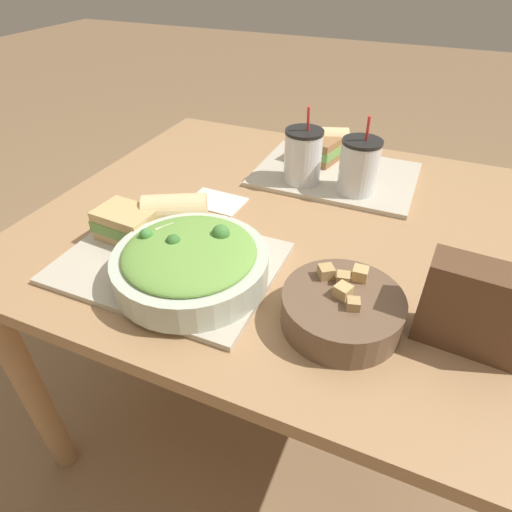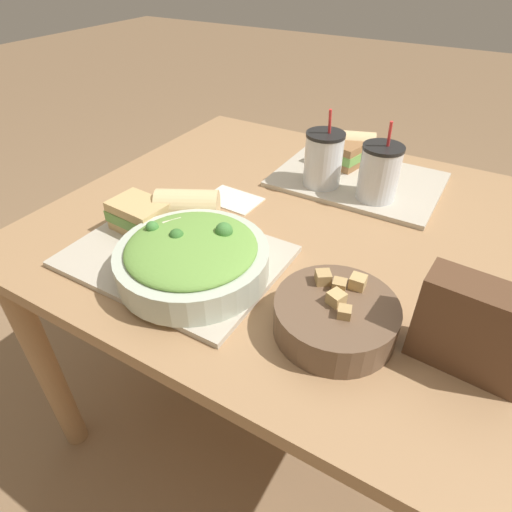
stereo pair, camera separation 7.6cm
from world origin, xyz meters
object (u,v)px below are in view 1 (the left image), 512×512
at_px(soup_bowl, 342,308).
at_px(napkin_folded, 216,202).
at_px(sandwich_far, 317,149).
at_px(baguette_near, 177,212).
at_px(salad_bowl, 191,261).
at_px(chip_bag, 476,309).
at_px(drink_cup_red, 359,168).
at_px(sandwich_near, 127,224).
at_px(baguette_far, 330,141).
at_px(drink_cup_dark, 303,158).

bearing_deg(soup_bowl, napkin_folded, 144.13).
bearing_deg(sandwich_far, baguette_near, -97.74).
height_order(salad_bowl, chip_bag, chip_bag).
bearing_deg(baguette_near, soup_bowl, -136.07).
bearing_deg(drink_cup_red, sandwich_near, -135.25).
height_order(sandwich_far, drink_cup_red, drink_cup_red).
height_order(baguette_near, chip_bag, chip_bag).
bearing_deg(soup_bowl, chip_bag, 10.34).
distance_m(soup_bowl, baguette_far, 0.66).
bearing_deg(baguette_far, drink_cup_dark, 154.60).
distance_m(sandwich_near, drink_cup_dark, 0.46).
xyz_separation_m(salad_bowl, sandwich_far, (0.06, 0.59, -0.01)).
distance_m(drink_cup_dark, chip_bag, 0.58).
height_order(baguette_near, drink_cup_dark, drink_cup_dark).
relative_size(sandwich_far, chip_bag, 0.81).
bearing_deg(salad_bowl, napkin_folded, 109.41).
xyz_separation_m(soup_bowl, drink_cup_red, (-0.08, 0.45, 0.04)).
bearing_deg(salad_bowl, sandwich_far, 84.29).
bearing_deg(chip_bag, drink_cup_dark, 138.97).
distance_m(sandwich_near, sandwich_far, 0.58).
xyz_separation_m(baguette_far, drink_cup_dark, (-0.02, -0.19, 0.02)).
bearing_deg(baguette_near, drink_cup_dark, -56.84).
height_order(soup_bowl, sandwich_near, soup_bowl).
relative_size(drink_cup_dark, chip_bag, 1.18).
bearing_deg(baguette_near, salad_bowl, -168.08).
bearing_deg(napkin_folded, baguette_far, 63.52).
height_order(drink_cup_dark, napkin_folded, drink_cup_dark).
distance_m(soup_bowl, drink_cup_dark, 0.50).
bearing_deg(chip_bag, sandwich_far, 131.08).
xyz_separation_m(soup_bowl, sandwich_near, (-0.47, 0.06, 0.01)).
bearing_deg(baguette_far, chip_bag, -166.36).
bearing_deg(chip_bag, napkin_folded, 161.43).
xyz_separation_m(baguette_far, napkin_folded, (-0.18, -0.36, -0.05)).
bearing_deg(salad_bowl, drink_cup_red, 66.02).
bearing_deg(baguette_near, sandwich_far, -48.84).
bearing_deg(chip_bag, baguette_far, 127.09).
height_order(baguette_near, baguette_far, same).
height_order(drink_cup_dark, chip_bag, drink_cup_dark).
height_order(salad_bowl, sandwich_near, salad_bowl).
xyz_separation_m(salad_bowl, baguette_near, (-0.11, 0.14, -0.00)).
bearing_deg(baguette_near, napkin_folded, -33.97).
bearing_deg(soup_bowl, sandwich_near, 173.00).
xyz_separation_m(salad_bowl, drink_cup_red, (0.20, 0.45, 0.02)).
relative_size(baguette_near, sandwich_far, 1.17).
bearing_deg(drink_cup_red, baguette_far, 122.69).
height_order(salad_bowl, baguette_near, salad_bowl).
bearing_deg(sandwich_far, drink_cup_dark, -75.86).
relative_size(baguette_far, drink_cup_red, 0.64).
xyz_separation_m(sandwich_far, drink_cup_red, (0.14, -0.14, 0.03)).
relative_size(baguette_near, drink_cup_red, 0.82).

